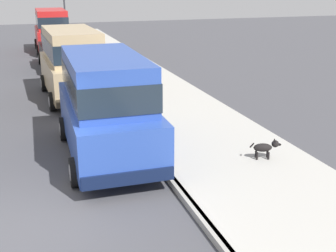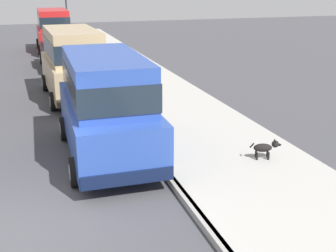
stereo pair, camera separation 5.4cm
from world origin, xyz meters
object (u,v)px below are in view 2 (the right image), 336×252
(car_tan_van, at_px, (73,60))
(car_black_sedan, at_px, (62,48))
(car_blue_van, at_px, (106,102))
(dog_black, at_px, (266,147))
(car_red_van, at_px, (54,28))

(car_tan_van, relative_size, car_black_sedan, 1.07)
(car_tan_van, bearing_deg, car_blue_van, -88.91)
(car_tan_van, distance_m, dog_black, 8.56)
(car_red_van, bearing_deg, car_black_sedan, -90.41)
(car_black_sedan, distance_m, car_red_van, 5.69)
(car_tan_van, bearing_deg, dog_black, -65.33)
(car_red_van, xyz_separation_m, dog_black, (3.43, -19.50, -0.97))
(car_blue_van, distance_m, car_red_van, 17.82)
(car_blue_van, xyz_separation_m, dog_black, (3.44, -1.68, -0.97))
(car_blue_van, height_order, car_red_van, same)
(car_black_sedan, height_order, car_red_van, car_red_van)
(dog_black, bearing_deg, car_blue_van, 153.89)
(car_tan_van, bearing_deg, car_red_van, 89.43)
(car_blue_van, xyz_separation_m, car_red_van, (0.00, 17.82, 0.00))
(car_tan_van, height_order, dog_black, car_tan_van)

